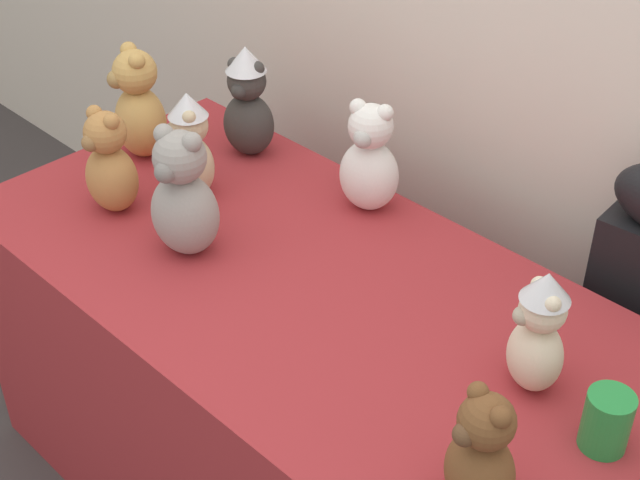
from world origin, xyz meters
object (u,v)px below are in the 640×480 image
object	(u,v)px
display_table	(320,415)
teddy_bear_cream	(538,332)
teddy_bear_sand	(191,146)
teddy_bear_chestnut	(481,456)
teddy_bear_charcoal	(248,103)
teddy_bear_ash	(183,196)
teddy_bear_honey	(139,106)
party_cup_green	(607,421)
instrument_case	(640,365)
teddy_bear_snow	(369,160)
teddy_bear_caramel	(110,164)

from	to	relation	value
display_table	teddy_bear_cream	xyz separation A→B (m)	(0.46, 0.07, 0.49)
teddy_bear_sand	teddy_bear_chestnut	bearing A→B (deg)	18.29
teddy_bear_chestnut	teddy_bear_cream	bearing A→B (deg)	125.48
teddy_bear_charcoal	teddy_bear_cream	distance (m)	1.00
teddy_bear_ash	teddy_bear_chestnut	xyz separation A→B (m)	(0.85, -0.11, -0.03)
display_table	teddy_bear_honey	world-z (taller)	teddy_bear_honey
display_table	party_cup_green	size ratio (longest dim) A/B	15.07
teddy_bear_charcoal	display_table	bearing A→B (deg)	-49.00
teddy_bear_ash	teddy_bear_honey	size ratio (longest dim) A/B	1.03
instrument_case	teddy_bear_chestnut	distance (m)	0.81
teddy_bear_chestnut	party_cup_green	size ratio (longest dim) A/B	2.12
teddy_bear_cream	teddy_bear_chestnut	xyz separation A→B (m)	(0.09, -0.28, -0.01)
instrument_case	teddy_bear_snow	xyz separation A→B (m)	(-0.62, -0.22, 0.36)
teddy_bear_snow	teddy_bear_ash	bearing A→B (deg)	-131.28
teddy_bear_charcoal	teddy_bear_snow	distance (m)	0.38
teddy_bear_caramel	party_cup_green	distance (m)	1.18
teddy_bear_snow	teddy_bear_honey	size ratio (longest dim) A/B	0.94
display_table	instrument_case	distance (m)	0.72
teddy_bear_chestnut	teddy_bear_honey	xyz separation A→B (m)	(-1.25, 0.29, 0.02)
instrument_case	party_cup_green	xyz separation A→B (m)	(0.14, -0.48, 0.29)
teddy_bear_ash	teddy_bear_caramel	size ratio (longest dim) A/B	1.17
display_table	teddy_bear_cream	distance (m)	0.68
display_table	teddy_bear_cream	world-z (taller)	teddy_bear_cream
teddy_bear_honey	display_table	bearing A→B (deg)	13.35
display_table	teddy_bear_cream	size ratio (longest dim) A/B	6.64
instrument_case	teddy_bear_caramel	xyz separation A→B (m)	(-1.03, -0.63, 0.35)
instrument_case	party_cup_green	world-z (taller)	instrument_case
teddy_bear_ash	teddy_bear_charcoal	world-z (taller)	teddy_bear_ash
teddy_bear_snow	teddy_bear_sand	xyz separation A→B (m)	(-0.33, -0.25, 0.00)
teddy_bear_ash	teddy_bear_sand	world-z (taller)	teddy_bear_ash
instrument_case	teddy_bear_cream	size ratio (longest dim) A/B	4.02
teddy_bear_cream	teddy_bear_sand	bearing A→B (deg)	-145.29
teddy_bear_chestnut	teddy_bear_caramel	distance (m)	1.10
teddy_bear_snow	teddy_bear_caramel	world-z (taller)	teddy_bear_snow
teddy_bear_ash	display_table	bearing A→B (deg)	4.62
teddy_bear_ash	teddy_bear_sand	bearing A→B (deg)	122.42
teddy_bear_sand	display_table	bearing A→B (deg)	26.98
party_cup_green	teddy_bear_cream	bearing A→B (deg)	167.87
display_table	instrument_case	size ratio (longest dim) A/B	1.65
teddy_bear_ash	teddy_bear_cream	world-z (taller)	teddy_bear_ash
teddy_bear_charcoal	teddy_bear_honey	xyz separation A→B (m)	(-0.18, -0.19, -0.01)
teddy_bear_cream	teddy_bear_chestnut	distance (m)	0.30
teddy_bear_cream	teddy_bear_caramel	world-z (taller)	teddy_bear_caramel
teddy_bear_honey	instrument_case	bearing A→B (deg)	39.72
teddy_bear_charcoal	teddy_bear_chestnut	world-z (taller)	teddy_bear_charcoal
teddy_bear_snow	teddy_bear_charcoal	bearing A→B (deg)	164.44
teddy_bear_snow	teddy_bear_chestnut	distance (m)	0.85
teddy_bear_chestnut	teddy_bear_honey	distance (m)	1.29
instrument_case	teddy_bear_sand	world-z (taller)	instrument_case
teddy_bear_caramel	teddy_bear_honey	world-z (taller)	teddy_bear_honey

